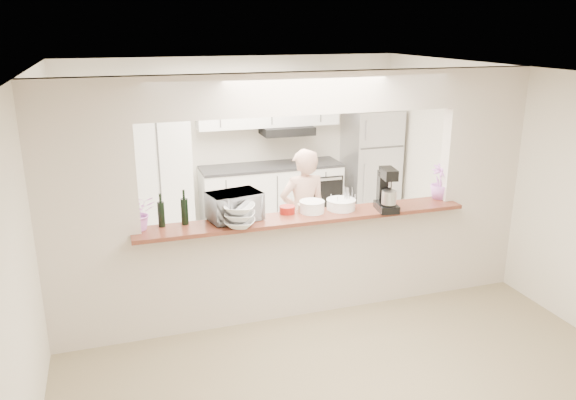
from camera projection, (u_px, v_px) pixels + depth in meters
name	position (u px, v px, depth m)	size (l,w,h in m)	color
floor	(303.00, 311.00, 5.99)	(6.00, 6.00, 0.00)	gray
tile_overlay	(264.00, 256.00, 7.39)	(5.00, 2.90, 0.01)	beige
partition	(304.00, 177.00, 5.55)	(5.00, 0.15, 2.50)	beige
bar_counter	(303.00, 261.00, 5.81)	(3.40, 0.38, 1.09)	beige
kitchen_cabinets	(229.00, 166.00, 8.12)	(3.15, 0.62, 2.25)	silver
refrigerator	(371.00, 164.00, 8.75)	(0.75, 0.70, 1.70)	#BBBBC0
flower_left	(139.00, 213.00, 5.19)	(0.30, 0.26, 0.33)	#D26FBB
wine_bottle_a	(185.00, 211.00, 5.34)	(0.07, 0.07, 0.34)	black
wine_bottle_b	(161.00, 214.00, 5.28)	(0.06, 0.06, 0.32)	black
toaster_oven	(234.00, 206.00, 5.46)	(0.50, 0.34, 0.28)	#A9A9AE
serving_bowls	(240.00, 216.00, 5.27)	(0.29, 0.29, 0.21)	white
plate_stack_a	(312.00, 207.00, 5.70)	(0.26, 0.26, 0.12)	white
plate_stack_b	(341.00, 204.00, 5.80)	(0.30, 0.30, 0.11)	white
red_bowl	(287.00, 210.00, 5.68)	(0.16, 0.16, 0.07)	maroon
tan_bowl	(306.00, 208.00, 5.74)	(0.16, 0.16, 0.08)	tan
utensil_caddy	(343.00, 200.00, 5.81)	(0.26, 0.18, 0.22)	silver
stand_mixer	(387.00, 191.00, 5.73)	(0.24, 0.33, 0.45)	black
flower_right	(440.00, 182.00, 6.13)	(0.21, 0.21, 0.38)	#D774D9
person	(303.00, 215.00, 6.56)	(0.57, 0.38, 1.57)	#D4A089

